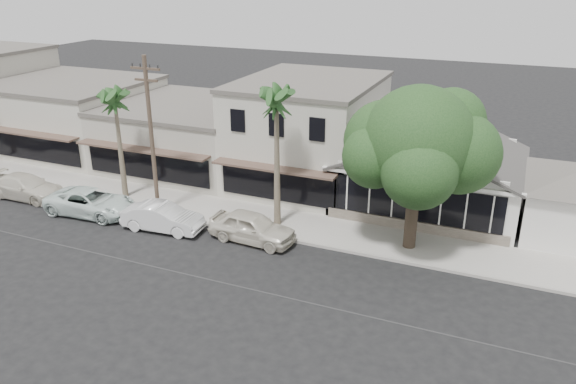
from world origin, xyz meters
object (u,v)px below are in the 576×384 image
at_px(utility_pole, 151,134).
at_px(car_1, 163,217).
at_px(shade_tree, 418,144).
at_px(car_2, 91,202).
at_px(car_0, 252,227).
at_px(car_3, 26,187).

bearing_deg(utility_pole, car_1, -48.06).
bearing_deg(shade_tree, car_2, -170.15).
bearing_deg(car_1, car_2, 83.23).
bearing_deg(car_1, utility_pole, 37.08).
bearing_deg(shade_tree, car_0, -161.66).
distance_m(utility_pole, car_3, 9.81).
bearing_deg(car_2, car_1, -95.62).
bearing_deg(utility_pole, car_0, -8.17).
bearing_deg(car_0, shade_tree, -67.87).
distance_m(car_1, shade_tree, 13.84).
height_order(utility_pole, car_0, utility_pole).
relative_size(car_1, shade_tree, 0.54).
xyz_separation_m(utility_pole, car_0, (6.47, -0.93, -4.00)).
distance_m(utility_pole, car_2, 5.57).
distance_m(car_0, car_3, 15.32).
xyz_separation_m(car_0, car_1, (-5.00, -0.70, -0.05)).
relative_size(utility_pole, car_0, 1.96).
relative_size(car_0, car_1, 1.04).
height_order(car_3, shade_tree, shade_tree).
distance_m(car_0, shade_tree, 9.27).
height_order(utility_pole, car_2, utility_pole).
bearing_deg(car_0, utility_pole, 85.62).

